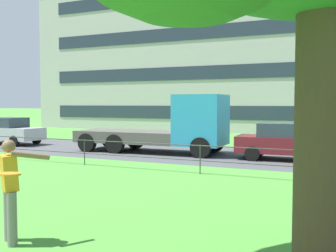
# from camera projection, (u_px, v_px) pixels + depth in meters

# --- Properties ---
(street_strip) EXTENTS (80.00, 6.90, 0.01)m
(street_strip) POSITION_uv_depth(u_px,v_px,m) (190.00, 153.00, 18.71)
(street_strip) COLOR #4C4C51
(street_strip) RESTS_ON ground
(park_fence) EXTENTS (32.74, 0.04, 1.00)m
(park_fence) POSITION_uv_depth(u_px,v_px,m) (138.00, 150.00, 14.06)
(park_fence) COLOR #333833
(park_fence) RESTS_ON ground
(person_thrower) EXTENTS (0.78, 0.63, 1.75)m
(person_thrower) POSITION_uv_depth(u_px,v_px,m) (10.00, 187.00, 6.59)
(person_thrower) COLOR slate
(person_thrower) RESTS_ON ground
(frisbee) EXTENTS (0.31, 0.31, 0.04)m
(frisbee) POSITION_uv_depth(u_px,v_px,m) (10.00, 174.00, 4.81)
(frisbee) COLOR orange
(car_silver_right) EXTENTS (4.06, 1.92, 1.54)m
(car_silver_right) POSITION_uv_depth(u_px,v_px,m) (9.00, 131.00, 22.69)
(car_silver_right) COLOR #B7BABF
(car_silver_right) RESTS_ON ground
(flatbed_truck_far_left) EXTENTS (7.37, 2.64, 2.75)m
(flatbed_truck_far_left) POSITION_uv_depth(u_px,v_px,m) (171.00, 128.00, 18.58)
(flatbed_truck_far_left) COLOR #2D99D1
(flatbed_truck_far_left) RESTS_ON ground
(car_maroon_left) EXTENTS (4.05, 1.90, 1.54)m
(car_maroon_left) POSITION_uv_depth(u_px,v_px,m) (285.00, 141.00, 16.33)
(car_maroon_left) COLOR maroon
(car_maroon_left) RESTS_ON ground
(apartment_building_background) EXTENTS (30.36, 10.81, 13.31)m
(apartment_building_background) POSITION_uv_depth(u_px,v_px,m) (203.00, 58.00, 37.29)
(apartment_building_background) COLOR #B7B2AD
(apartment_building_background) RESTS_ON ground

